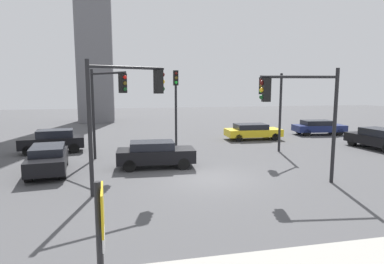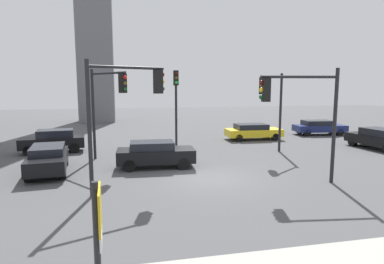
# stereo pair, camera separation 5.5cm
# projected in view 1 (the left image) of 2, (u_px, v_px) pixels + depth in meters

# --- Properties ---
(ground_plane) EXTENTS (104.31, 104.31, 0.00)m
(ground_plane) POSITION_uv_depth(u_px,v_px,m) (209.00, 178.00, 15.47)
(ground_plane) COLOR #4C4C4F
(direction_sign) EXTENTS (0.14, 0.76, 2.76)m
(direction_sign) POSITION_uv_depth(u_px,v_px,m) (102.00, 249.00, 4.90)
(direction_sign) COLOR black
(direction_sign) RESTS_ON ground_plane
(traffic_light_0) EXTENTS (2.26, 1.70, 5.11)m
(traffic_light_0) POSITION_uv_depth(u_px,v_px,m) (272.00, 97.00, 20.49)
(traffic_light_0) COLOR black
(traffic_light_0) RESTS_ON ground_plane
(traffic_light_1) EXTENTS (3.14, 1.42, 5.29)m
(traffic_light_1) POSITION_uv_depth(u_px,v_px,m) (126.00, 99.00, 13.27)
(traffic_light_1) COLOR black
(traffic_light_1) RESTS_ON ground_plane
(traffic_light_2) EXTENTS (3.46, 0.68, 5.06)m
(traffic_light_2) POSITION_uv_depth(u_px,v_px,m) (301.00, 104.00, 14.20)
(traffic_light_2) COLOR black
(traffic_light_2) RESTS_ON ground_plane
(traffic_light_3) EXTENTS (2.01, 2.76, 5.25)m
(traffic_light_3) POSITION_uv_depth(u_px,v_px,m) (107.00, 96.00, 18.12)
(traffic_light_3) COLOR black
(traffic_light_3) RESTS_ON ground_plane
(traffic_light_4) EXTENTS (0.32, 0.46, 5.34)m
(traffic_light_4) POSITION_uv_depth(u_px,v_px,m) (176.00, 95.00, 22.28)
(traffic_light_4) COLOR black
(traffic_light_4) RESTS_ON ground_plane
(car_1) EXTENTS (4.58, 2.27, 1.29)m
(car_1) POSITION_uv_depth(u_px,v_px,m) (319.00, 127.00, 29.36)
(car_1) COLOR navy
(car_1) RESTS_ON ground_plane
(car_2) EXTENTS (2.24, 4.55, 1.44)m
(car_2) POSITION_uv_depth(u_px,v_px,m) (379.00, 138.00, 22.55)
(car_2) COLOR black
(car_2) RESTS_ON ground_plane
(car_3) EXTENTS (4.09, 2.03, 1.49)m
(car_3) POSITION_uv_depth(u_px,v_px,m) (53.00, 141.00, 21.42)
(car_3) COLOR black
(car_3) RESTS_ON ground_plane
(car_4) EXTENTS (4.47, 2.03, 1.28)m
(car_4) POSITION_uv_depth(u_px,v_px,m) (253.00, 131.00, 26.69)
(car_4) COLOR yellow
(car_4) RESTS_ON ground_plane
(car_5) EXTENTS (4.13, 1.88, 1.40)m
(car_5) POSITION_uv_depth(u_px,v_px,m) (155.00, 154.00, 17.44)
(car_5) COLOR black
(car_5) RESTS_ON ground_plane
(car_6) EXTENTS (2.21, 4.47, 1.33)m
(car_6) POSITION_uv_depth(u_px,v_px,m) (48.00, 158.00, 16.38)
(car_6) COLOR black
(car_6) RESTS_ON ground_plane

